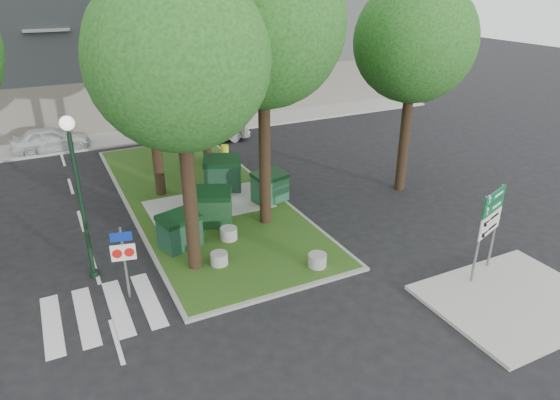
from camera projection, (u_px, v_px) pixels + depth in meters
ground at (268, 297)px, 15.18m from camera, size 120.00×120.00×0.00m
median_island at (201, 197)px, 21.89m from camera, size 6.00×16.00×0.12m
median_kerb at (201, 197)px, 21.89m from camera, size 6.30×16.30×0.10m
sidewalk_corner at (514, 300)px, 14.94m from camera, size 5.00×4.00×0.12m
building_sidewalk at (139, 136)px, 30.25m from camera, size 42.00×3.00×0.12m
zebra_crossing at (133, 303)px, 14.88m from camera, size 5.00×3.00×0.01m
tree_median_near_left at (180, 40)px, 13.68m from camera, size 5.20×5.20×10.53m
tree_median_near_right at (264, 7)px, 16.46m from camera, size 5.60×5.60×11.46m
tree_median_mid at (146, 31)px, 19.33m from camera, size 4.80×4.80×9.99m
tree_street_right at (417, 28)px, 20.12m from camera, size 5.00×5.00×10.06m
dumpster_a at (180, 231)px, 17.53m from camera, size 1.62×1.35×1.29m
dumpster_b at (211, 207)px, 19.14m from camera, size 1.88×1.65×1.46m
dumpster_c at (223, 174)px, 22.25m from camera, size 1.97×1.70×1.54m
dumpster_d at (270, 187)px, 21.15m from camera, size 1.61×1.30×1.32m
bollard_left at (219, 259)px, 16.61m from camera, size 0.58×0.58×0.41m
bollard_right at (317, 260)px, 16.50m from camera, size 0.61×0.61×0.44m
bollard_mid at (229, 233)px, 18.20m from camera, size 0.62×0.62×0.45m
litter_bin at (225, 152)px, 26.20m from camera, size 0.41×0.41×0.71m
street_lamp at (77, 181)px, 14.87m from camera, size 0.42×0.42×5.33m
traffic_sign_pole at (124, 253)px, 14.58m from camera, size 0.70×0.19×2.37m
directional_sign at (490, 220)px, 15.40m from camera, size 1.38×0.54×2.91m
car_white at (51, 139)px, 27.52m from camera, size 4.10×1.73×1.38m
car_silver at (209, 130)px, 28.94m from camera, size 4.59×1.71×1.50m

